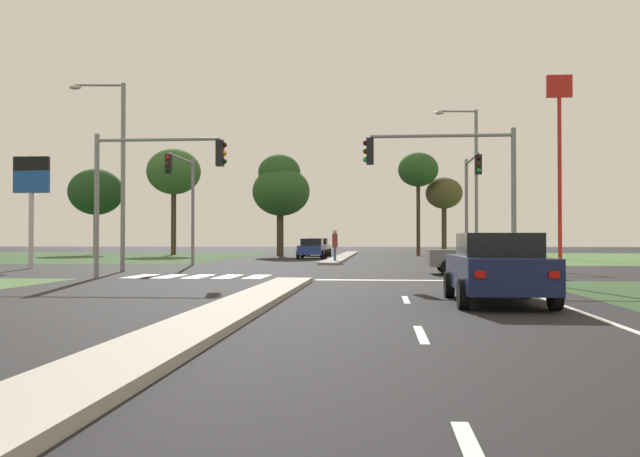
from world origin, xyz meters
The scene contains 32 objects.
ground_plane centered at (0.00, 30.00, 0.00)m, with size 200.00×200.00×0.00m, color black.
grass_verge_far_left centered at (-25.50, 54.50, 0.00)m, with size 35.00×35.00×0.01m, color #2D4C28.
median_island_near centered at (0.00, 11.00, 0.07)m, with size 1.20×22.00×0.14m, color #ADA89E.
median_island_far centered at (0.00, 55.00, 0.07)m, with size 1.20×36.00×0.14m, color gray.
lane_dash_second centered at (3.50, 9.20, 0.01)m, with size 0.14×2.00×0.01m, color silver.
lane_dash_third centered at (3.50, 15.20, 0.01)m, with size 0.14×2.00×0.01m, color silver.
edge_line_right centered at (6.85, 12.00, 0.01)m, with size 0.14×24.00×0.01m, color silver.
stop_bar_near centered at (3.80, 23.00, 0.01)m, with size 6.40×0.50×0.01m, color silver.
crosswalk_bar_near centered at (-6.40, 24.80, 0.01)m, with size 0.70×2.80×0.01m, color silver.
crosswalk_bar_second centered at (-5.25, 24.80, 0.01)m, with size 0.70×2.80×0.01m, color silver.
crosswalk_bar_third centered at (-4.10, 24.80, 0.01)m, with size 0.70×2.80×0.01m, color silver.
crosswalk_bar_fourth centered at (-2.95, 24.80, 0.01)m, with size 0.70×2.80×0.01m, color silver.
crosswalk_bar_fifth centered at (-1.80, 24.80, 0.01)m, with size 0.70×2.80×0.01m, color silver.
car_grey_near centered at (7.00, 27.60, 0.79)m, with size 4.19×2.08×1.54m.
car_navy_second centered at (5.52, 14.48, 0.81)m, with size 2.07×4.56×1.58m.
car_blue_third centered at (-2.18, 50.07, 0.77)m, with size 1.98×4.39×1.50m.
car_beige_fourth centered at (-2.42, 57.69, 0.78)m, with size 2.08×4.28×1.52m.
traffic_signal_far_left centered at (-7.60, 34.91, 4.11)m, with size 0.32×4.84×5.98m.
traffic_signal_near_left centered at (-5.74, 23.40, 3.73)m, with size 5.00×0.32×5.37m.
traffic_signal_far_right centered at (7.60, 34.87, 4.00)m, with size 0.32×4.87×5.81m.
traffic_signal_near_right centered at (5.58, 23.40, 3.76)m, with size 5.41×0.32×5.39m.
street_lamp_second centered at (-8.82, 28.58, 4.79)m, with size 2.52×0.47×8.47m.
street_lamp_third centered at (8.37, 39.87, 5.12)m, with size 2.56×0.52×9.11m.
pedestrian_at_median centered at (0.16, 40.67, 1.30)m, with size 0.34×0.34×1.90m.
fastfood_pole_sign centered at (15.74, 49.12, 9.52)m, with size 1.80×0.40×13.23m.
fuel_price_totem centered at (-14.31, 31.34, 4.04)m, with size 1.80×0.24×5.55m.
treeline_near centered at (-23.83, 61.45, 5.90)m, with size 5.11×5.11×8.10m.
treeline_second centered at (-16.36, 61.63, 7.74)m, with size 5.03×5.03×9.94m.
treeline_third centered at (-5.68, 57.01, 7.08)m, with size 3.62×3.62×8.73m.
treeline_fourth centered at (-5.49, 56.76, 5.50)m, with size 4.89×4.89×7.61m.
treeline_fifth centered at (6.24, 58.74, 7.42)m, with size 3.49×3.49×8.98m.
treeline_sixth centered at (8.55, 59.82, 5.42)m, with size 3.24×3.24×6.89m.
Camera 1 is at (2.88, -1.30, 1.45)m, focal length 38.61 mm.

